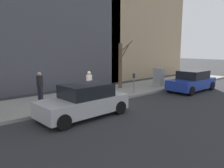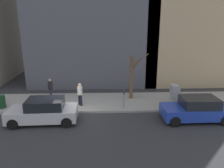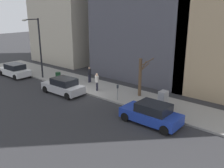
# 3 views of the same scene
# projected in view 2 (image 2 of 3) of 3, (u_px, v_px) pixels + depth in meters

# --- Properties ---
(ground_plane) EXTENTS (120.00, 120.00, 0.00)m
(ground_plane) POSITION_uv_depth(u_px,v_px,m) (69.00, 114.00, 14.95)
(ground_plane) COLOR #2B2B2D
(sidewalk) EXTENTS (4.00, 36.00, 0.15)m
(sidewalk) POSITION_uv_depth(u_px,v_px,m) (73.00, 102.00, 16.86)
(sidewalk) COLOR gray
(sidewalk) RESTS_ON ground
(parked_car_blue) EXTENTS (1.96, 4.22, 1.52)m
(parked_car_blue) POSITION_uv_depth(u_px,v_px,m) (196.00, 109.00, 13.81)
(parked_car_blue) COLOR #1E389E
(parked_car_blue) RESTS_ON ground
(parked_car_silver) EXTENTS (2.05, 4.26, 1.52)m
(parked_car_silver) POSITION_uv_depth(u_px,v_px,m) (44.00, 111.00, 13.52)
(parked_car_silver) COLOR #B7B7BC
(parked_car_silver) RESTS_ON ground
(parking_meter) EXTENTS (0.14, 0.10, 1.35)m
(parking_meter) POSITION_uv_depth(u_px,v_px,m) (124.00, 97.00, 15.26)
(parking_meter) COLOR slate
(parking_meter) RESTS_ON sidewalk
(utility_box) EXTENTS (0.83, 0.61, 1.43)m
(utility_box) POSITION_uv_depth(u_px,v_px,m) (175.00, 94.00, 16.25)
(utility_box) COLOR #A8A399
(utility_box) RESTS_ON sidewalk
(bare_tree) EXTENTS (0.71, 1.44, 3.60)m
(bare_tree) POSITION_uv_depth(u_px,v_px,m) (132.00, 76.00, 17.09)
(bare_tree) COLOR brown
(bare_tree) RESTS_ON sidewalk
(trash_bin) EXTENTS (0.56, 0.56, 0.90)m
(trash_bin) POSITION_uv_depth(u_px,v_px,m) (1.00, 102.00, 15.47)
(trash_bin) COLOR #14381E
(trash_bin) RESTS_ON sidewalk
(pedestrian_near_meter) EXTENTS (0.36, 0.36, 1.66)m
(pedestrian_near_meter) POSITION_uv_depth(u_px,v_px,m) (80.00, 93.00, 15.81)
(pedestrian_near_meter) COLOR #1E1E2D
(pedestrian_near_meter) RESTS_ON sidewalk
(pedestrian_midblock) EXTENTS (0.39, 0.36, 1.66)m
(pedestrian_midblock) POSITION_uv_depth(u_px,v_px,m) (50.00, 88.00, 17.09)
(pedestrian_midblock) COLOR #1E1E2D
(pedestrian_midblock) RESTS_ON sidewalk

